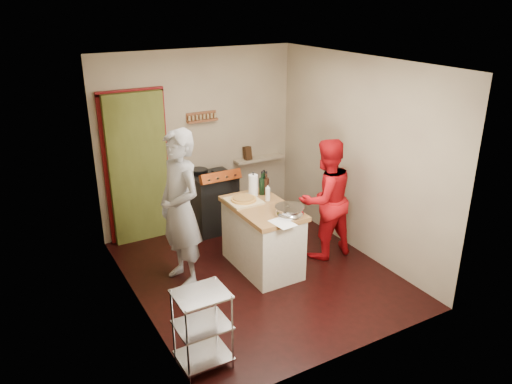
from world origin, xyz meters
TOP-DOWN VIEW (x-y plane):
  - floor at (0.00, 0.00)m, footprint 3.50×3.50m
  - back_wall at (-0.64, 1.78)m, footprint 3.00×0.44m
  - left_wall at (-1.50, 0.00)m, footprint 0.04×3.50m
  - right_wall at (1.50, 0.00)m, footprint 0.04×3.50m
  - ceiling at (0.00, 0.00)m, footprint 3.00×3.50m
  - stove at (0.05, 1.42)m, footprint 0.60×0.63m
  - wire_shelving at (-1.28, -1.20)m, footprint 0.48×0.40m
  - island at (0.12, 0.10)m, footprint 0.67×1.26m
  - person_stripe at (-0.87, 0.30)m, footprint 0.56×0.76m
  - person_red at (1.00, -0.00)m, footprint 0.79×0.62m

SIDE VIEW (x-z plane):
  - floor at x=0.00m, z-range 0.00..0.00m
  - wire_shelving at x=-1.28m, z-range 0.04..0.84m
  - stove at x=0.05m, z-range -0.05..0.95m
  - island at x=0.12m, z-range -0.13..1.04m
  - person_red at x=1.00m, z-range 0.00..1.61m
  - person_stripe at x=-0.87m, z-range 0.00..1.90m
  - back_wall at x=-0.64m, z-range -0.17..2.43m
  - left_wall at x=-1.50m, z-range 0.00..2.60m
  - right_wall at x=1.50m, z-range 0.00..2.60m
  - ceiling at x=0.00m, z-range 2.60..2.62m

